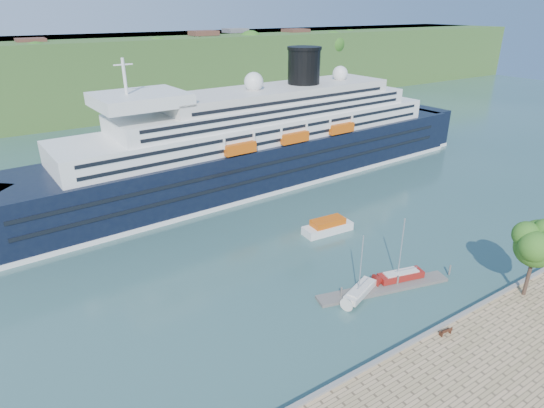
{
  "coord_description": "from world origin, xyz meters",
  "views": [
    {
      "loc": [
        -38.6,
        -23.79,
        33.5
      ],
      "look_at": [
        -3.23,
        30.0,
        5.47
      ],
      "focal_mm": 30.0,
      "sensor_mm": 36.0,
      "label": 1
    }
  ],
  "objects": [
    {
      "name": "sailboat_white_near",
      "position": [
        -3.19,
        10.01,
        4.21
      ],
      "size": [
        6.74,
        3.96,
        8.42
      ],
      "primitive_type": null,
      "rotation": [
        0.0,
        0.0,
        0.35
      ],
      "color": "silver",
      "rests_on": "ground"
    },
    {
      "name": "tender_launch",
      "position": [
        4.92,
        26.06,
        1.16
      ],
      "size": [
        8.59,
        3.51,
        2.32
      ],
      "primitive_type": null,
      "rotation": [
        0.0,
        0.0,
        -0.08
      ],
      "color": "#C94F0B",
      "rests_on": "ground"
    },
    {
      "name": "sailboat_red",
      "position": [
        3.73,
        9.62,
        4.45
      ],
      "size": [
        7.15,
        3.54,
        8.9
      ],
      "primitive_type": null,
      "rotation": [
        0.0,
        0.0,
        -0.25
      ],
      "color": "maroon",
      "rests_on": "ground"
    },
    {
      "name": "far_hillside",
      "position": [
        0.0,
        145.0,
        12.0
      ],
      "size": [
        400.0,
        50.0,
        24.0
      ],
      "primitive_type": "cube",
      "color": "#2E5220",
      "rests_on": "ground"
    },
    {
      "name": "park_bench",
      "position": [
        -1.38,
        -1.2,
        1.48
      ],
      "size": [
        1.55,
        0.79,
        0.95
      ],
      "primitive_type": null,
      "rotation": [
        0.0,
        0.0,
        -0.12
      ],
      "color": "#4E2616",
      "rests_on": "promenade"
    },
    {
      "name": "promenade_tree",
      "position": [
        12.97,
        -1.73,
        6.4
      ],
      "size": [
        6.53,
        6.53,
        10.81
      ],
      "primitive_type": null,
      "color": "#255817",
      "rests_on": "promenade"
    },
    {
      "name": "quay_coping",
      "position": [
        0.0,
        -0.2,
        1.15
      ],
      "size": [
        220.0,
        0.5,
        0.3
      ],
      "primitive_type": "cube",
      "color": "slate",
      "rests_on": "promenade"
    },
    {
      "name": "floating_pontoon",
      "position": [
        0.49,
        9.47,
        0.2
      ],
      "size": [
        18.23,
        6.75,
        0.41
      ],
      "primitive_type": null,
      "rotation": [
        0.0,
        0.0,
        -0.25
      ],
      "color": "slate",
      "rests_on": "ground"
    },
    {
      "name": "ground",
      "position": [
        0.0,
        0.0,
        0.0
      ],
      "size": [
        400.0,
        400.0,
        0.0
      ],
      "primitive_type": "plane",
      "color": "#2A4B4A",
      "rests_on": "ground"
    },
    {
      "name": "cruise_ship",
      "position": [
        7.15,
        52.11,
        13.14
      ],
      "size": [
        117.65,
        22.27,
        26.27
      ],
      "primitive_type": null,
      "rotation": [
        0.0,
        0.0,
        0.04
      ],
      "color": "black",
      "rests_on": "ground"
    }
  ]
}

